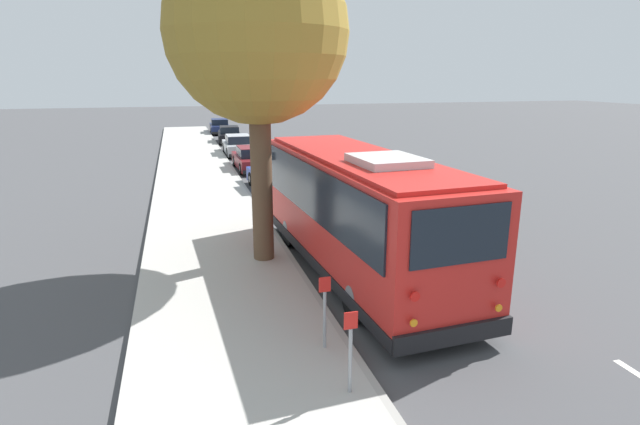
% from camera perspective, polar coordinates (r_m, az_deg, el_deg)
% --- Properties ---
extents(ground_plane, '(160.00, 160.00, 0.00)m').
position_cam_1_polar(ground_plane, '(13.88, 5.17, -5.74)').
color(ground_plane, '#474749').
extents(sidewalk_slab, '(80.00, 3.89, 0.15)m').
position_cam_1_polar(sidewalk_slab, '(13.04, -11.42, -7.05)').
color(sidewalk_slab, '#B2AFA8').
rests_on(sidewalk_slab, ground).
extents(curb_strip, '(80.00, 0.14, 0.15)m').
position_cam_1_polar(curb_strip, '(13.31, -2.71, -6.28)').
color(curb_strip, '#9D9A94').
rests_on(curb_strip, ground).
extents(shuttle_bus, '(9.18, 3.12, 3.28)m').
position_cam_1_polar(shuttle_bus, '(12.71, 4.29, 0.63)').
color(shuttle_bus, red).
rests_on(shuttle_bus, ground).
extents(parked_sedan_blue, '(4.31, 2.02, 1.30)m').
position_cam_1_polar(parked_sedan_blue, '(22.58, -5.19, 4.06)').
color(parked_sedan_blue, navy).
rests_on(parked_sedan_blue, ground).
extents(parked_sedan_maroon, '(4.32, 1.73, 1.28)m').
position_cam_1_polar(parked_sedan_maroon, '(27.83, -7.86, 6.07)').
color(parked_sedan_maroon, maroon).
rests_on(parked_sedan_maroon, ground).
extents(parked_sedan_silver, '(4.17, 1.80, 1.32)m').
position_cam_1_polar(parked_sedan_silver, '(33.38, -9.33, 7.55)').
color(parked_sedan_silver, '#A8AAAF').
rests_on(parked_sedan_silver, ground).
extents(parked_sedan_black, '(4.25, 1.88, 1.27)m').
position_cam_1_polar(parked_sedan_black, '(39.94, -10.31, 8.71)').
color(parked_sedan_black, black).
rests_on(parked_sedan_black, ground).
extents(parked_sedan_navy, '(4.38, 1.79, 1.32)m').
position_cam_1_polar(parked_sedan_navy, '(46.67, -11.40, 9.59)').
color(parked_sedan_navy, '#19234C').
rests_on(parked_sedan_navy, ground).
extents(street_tree, '(4.54, 4.54, 8.83)m').
position_cam_1_polar(street_tree, '(13.20, -7.35, 21.00)').
color(street_tree, brown).
rests_on(street_tree, sidewalk_slab).
extents(sign_post_near, '(0.06, 0.22, 1.38)m').
position_cam_1_polar(sign_post_near, '(8.00, 3.48, -15.55)').
color(sign_post_near, gray).
rests_on(sign_post_near, sidewalk_slab).
extents(sign_post_far, '(0.06, 0.22, 1.38)m').
position_cam_1_polar(sign_post_far, '(9.16, 0.54, -11.26)').
color(sign_post_far, gray).
rests_on(sign_post_far, sidewalk_slab).
extents(lane_stripe_mid, '(2.40, 0.14, 0.01)m').
position_cam_1_polar(lane_stripe_mid, '(14.14, 16.70, -5.93)').
color(lane_stripe_mid, silver).
rests_on(lane_stripe_mid, ground).
extents(lane_stripe_ahead, '(2.40, 0.14, 0.01)m').
position_cam_1_polar(lane_stripe_ahead, '(19.19, 7.17, 0.16)').
color(lane_stripe_ahead, silver).
rests_on(lane_stripe_ahead, ground).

